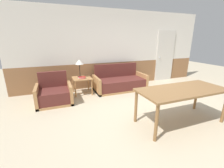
# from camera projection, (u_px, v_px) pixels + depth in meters

# --- Properties ---
(ground_plane) EXTENTS (16.00, 16.00, 0.00)m
(ground_plane) POSITION_uv_depth(u_px,v_px,m) (159.00, 115.00, 3.51)
(ground_plane) COLOR beige
(wall_back) EXTENTS (7.20, 0.06, 2.70)m
(wall_back) POSITION_uv_depth(u_px,v_px,m) (116.00, 49.00, 5.47)
(wall_back) COLOR #8E603D
(wall_back) RESTS_ON ground_plane
(couch) EXTENTS (1.76, 0.85, 0.86)m
(couch) POSITION_uv_depth(u_px,v_px,m) (120.00, 83.00, 5.22)
(couch) COLOR #B27F4C
(couch) RESTS_ON ground_plane
(armchair) EXTENTS (0.93, 0.77, 0.83)m
(armchair) POSITION_uv_depth(u_px,v_px,m) (54.00, 95.00, 4.12)
(armchair) COLOR #B27F4C
(armchair) RESTS_ON ground_plane
(side_table) EXTENTS (0.57, 0.57, 0.53)m
(side_table) POSITION_uv_depth(u_px,v_px,m) (82.00, 80.00, 4.77)
(side_table) COLOR #B27F4C
(side_table) RESTS_ON ground_plane
(table_lamp) EXTENTS (0.26, 0.26, 0.56)m
(table_lamp) POSITION_uv_depth(u_px,v_px,m) (79.00, 63.00, 4.69)
(table_lamp) COLOR black
(table_lamp) RESTS_ON side_table
(book_stack) EXTENTS (0.24, 0.16, 0.06)m
(book_stack) POSITION_uv_depth(u_px,v_px,m) (82.00, 78.00, 4.64)
(book_stack) COLOR #B22823
(book_stack) RESTS_ON side_table
(dining_table) EXTENTS (1.84, 0.81, 0.74)m
(dining_table) POSITION_uv_depth(u_px,v_px,m) (182.00, 92.00, 3.04)
(dining_table) COLOR olive
(dining_table) RESTS_ON ground_plane
(entry_door) EXTENTS (0.84, 0.09, 2.04)m
(entry_door) POSITION_uv_depth(u_px,v_px,m) (165.00, 56.00, 6.27)
(entry_door) COLOR silver
(entry_door) RESTS_ON ground_plane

